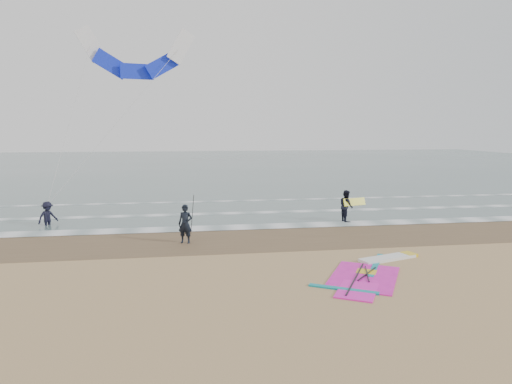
{
  "coord_description": "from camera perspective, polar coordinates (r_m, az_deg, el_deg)",
  "views": [
    {
      "loc": [
        -4.54,
        -13.58,
        4.79
      ],
      "look_at": [
        -1.73,
        5.0,
        2.2
      ],
      "focal_mm": 32.0,
      "sensor_mm": 36.0,
      "label": 1
    }
  ],
  "objects": [
    {
      "name": "ground",
      "position": [
        15.1,
        9.53,
        -10.76
      ],
      "size": [
        120.0,
        120.0,
        0.0
      ],
      "primitive_type": "plane",
      "color": "tan",
      "rests_on": "ground"
    },
    {
      "name": "sea_water",
      "position": [
        61.93,
        -4.39,
        3.4
      ],
      "size": [
        120.0,
        80.0,
        0.02
      ],
      "primitive_type": "cube",
      "color": "#47605E",
      "rests_on": "ground"
    },
    {
      "name": "wet_sand_band",
      "position": [
        20.66,
        4.34,
        -5.57
      ],
      "size": [
        120.0,
        5.0,
        0.01
      ],
      "primitive_type": "cube",
      "color": "brown",
      "rests_on": "ground"
    },
    {
      "name": "foam_waterline",
      "position": [
        24.9,
        2.05,
        -3.18
      ],
      "size": [
        120.0,
        9.15,
        0.02
      ],
      "color": "white",
      "rests_on": "ground"
    },
    {
      "name": "windsurf_rig",
      "position": [
        16.09,
        14.34,
        -9.6
      ],
      "size": [
        4.96,
        4.7,
        0.12
      ],
      "color": "white",
      "rests_on": "ground"
    },
    {
      "name": "person_standing",
      "position": [
        19.51,
        -8.83,
        -3.97
      ],
      "size": [
        0.7,
        0.57,
        1.65
      ],
      "primitive_type": "imported",
      "rotation": [
        0.0,
        0.0,
        -0.33
      ],
      "color": "black",
      "rests_on": "ground"
    },
    {
      "name": "person_walking",
      "position": [
        24.2,
        11.22,
        -1.72
      ],
      "size": [
        0.69,
        0.85,
        1.66
      ],
      "primitive_type": "imported",
      "rotation": [
        0.0,
        0.0,
        1.64
      ],
      "color": "black",
      "rests_on": "ground"
    },
    {
      "name": "person_wading",
      "position": [
        25.02,
        -24.63,
        -2.08
      ],
      "size": [
        1.13,
        1.13,
        1.57
      ],
      "primitive_type": "imported",
      "rotation": [
        0.0,
        0.0,
        0.77
      ],
      "color": "black",
      "rests_on": "ground"
    },
    {
      "name": "held_pole",
      "position": [
        19.43,
        -7.97,
        -2.84
      ],
      "size": [
        0.17,
        0.86,
        1.82
      ],
      "color": "black",
      "rests_on": "ground"
    },
    {
      "name": "carried_kiteboard",
      "position": [
        24.21,
        12.2,
        -1.21
      ],
      "size": [
        1.3,
        0.51,
        0.39
      ],
      "color": "yellow",
      "rests_on": "ground"
    },
    {
      "name": "surf_kite",
      "position": [
        28.06,
        -14.71,
        15.82
      ],
      "size": [
        7.58,
        4.27,
        9.58
      ],
      "color": "white",
      "rests_on": "ground"
    }
  ]
}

